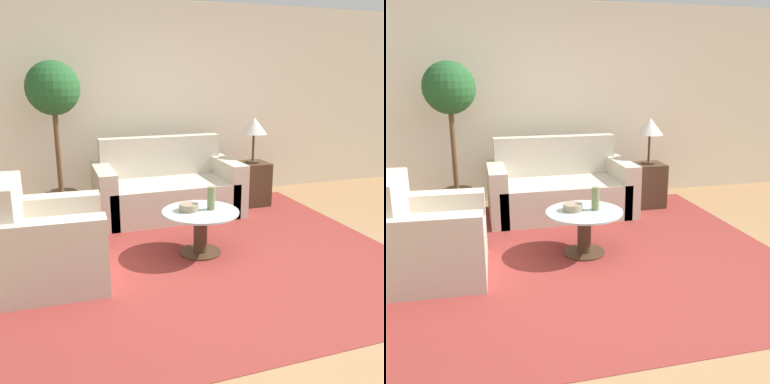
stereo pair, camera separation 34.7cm
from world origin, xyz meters
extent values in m
plane|color=#9E754C|center=(0.00, 0.00, 0.00)|extent=(14.00, 14.00, 0.00)
cube|color=beige|center=(0.00, 2.83, 1.30)|extent=(10.00, 0.06, 2.60)
cube|color=maroon|center=(-0.02, 0.75, 0.00)|extent=(3.68, 3.47, 0.01)
cube|color=beige|center=(0.01, 1.99, 0.21)|extent=(1.54, 0.90, 0.43)
cube|color=beige|center=(0.01, 2.35, 0.46)|extent=(1.54, 0.18, 0.92)
cube|color=beige|center=(-0.76, 1.99, 0.32)|extent=(0.20, 0.90, 0.64)
cube|color=beige|center=(0.78, 1.99, 0.32)|extent=(0.20, 0.90, 0.64)
cube|color=beige|center=(-1.36, 0.62, 0.21)|extent=(0.86, 0.73, 0.43)
cube|color=beige|center=(-1.68, 0.63, 0.44)|extent=(0.21, 0.70, 0.89)
cube|color=beige|center=(-1.37, 0.27, 0.32)|extent=(0.84, 0.24, 0.64)
cube|color=beige|center=(-1.34, 0.96, 0.32)|extent=(0.84, 0.24, 0.64)
cylinder|color=#422D1E|center=(-0.02, 0.75, 0.01)|extent=(0.40, 0.40, 0.02)
cylinder|color=#422D1E|center=(-0.02, 0.75, 0.21)|extent=(0.13, 0.13, 0.41)
cylinder|color=#B2C6C6|center=(-0.02, 0.75, 0.42)|extent=(0.73, 0.73, 0.02)
cube|color=#422D1E|center=(1.18, 2.07, 0.28)|extent=(0.39, 0.39, 0.57)
cylinder|color=#422D1E|center=(1.18, 2.07, 0.58)|extent=(0.18, 0.18, 0.02)
cylinder|color=#422D1E|center=(1.18, 2.07, 0.77)|extent=(0.03, 0.03, 0.35)
cone|color=beige|center=(1.18, 2.07, 1.05)|extent=(0.33, 0.33, 0.21)
cylinder|color=brown|center=(-1.22, 2.29, 0.16)|extent=(0.36, 0.36, 0.33)
cylinder|color=brown|center=(-1.22, 2.29, 0.84)|extent=(0.06, 0.06, 1.04)
sphere|color=#235628|center=(-1.22, 2.29, 1.53)|extent=(0.61, 0.61, 0.61)
cylinder|color=#6B7A4C|center=(0.09, 0.76, 0.54)|extent=(0.07, 0.07, 0.22)
cylinder|color=gray|center=(-0.12, 0.79, 0.46)|extent=(0.19, 0.19, 0.07)
camera|label=1|loc=(-1.33, -2.86, 1.67)|focal=40.00mm
camera|label=2|loc=(-1.00, -2.96, 1.67)|focal=40.00mm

